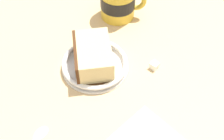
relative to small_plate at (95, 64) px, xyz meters
The scene contains 5 objects.
ground_plane 5.10cm from the small_plate, 21.44° to the left, with size 111.55×111.55×3.74cm, color tan.
small_plate is the anchor object (origin of this frame).
cake_slice 2.55cm from the small_plate, 143.41° to the right, with size 11.91×12.60×5.07cm.
teaspoon 19.04cm from the small_plate, 93.06° to the right, with size 3.18×11.95×0.80cm.
sugar_cube 12.03cm from the small_plate, 27.76° to the left, with size 1.51×1.51×1.51cm, color white.
Camera 1 is at (16.43, -32.02, 43.70)cm, focal length 44.52 mm.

